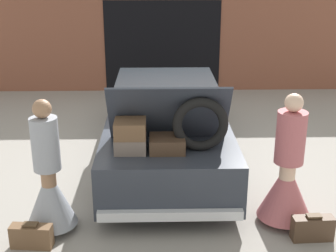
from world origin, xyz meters
name	(u,v)px	position (x,y,z in m)	size (l,w,h in m)	color
ground_plane	(166,156)	(0.00, 0.00, 0.00)	(40.00, 40.00, 0.00)	gray
garage_wall_back	(162,34)	(0.00, 4.20, 1.39)	(12.00, 0.14, 2.80)	brown
car	(166,123)	(0.00, -0.01, 0.60)	(1.86, 4.77, 1.69)	#2D333D
person_left	(49,185)	(-1.44, -2.19, 0.59)	(0.61, 0.61, 1.66)	#997051
person_right	(287,179)	(1.44, -2.08, 0.59)	(0.67, 0.67, 1.68)	beige
suitcase_beside_left_person	(32,236)	(-1.60, -2.57, 0.14)	(0.49, 0.20, 0.31)	brown
suitcase_beside_right_person	(313,228)	(1.67, -2.50, 0.15)	(0.49, 0.18, 0.33)	#473323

